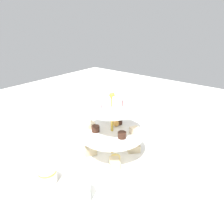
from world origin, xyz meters
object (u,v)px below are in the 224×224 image
object	(u,v)px
water_glass_tall_right	(97,115)
teacup_with_saucer	(48,177)
tiered_serving_stand	(112,137)
butter_knife_left	(169,136)
water_glass_short_left	(79,192)
butter_knife_right	(43,147)

from	to	relation	value
water_glass_tall_right	teacup_with_saucer	bearing A→B (deg)	-70.80
tiered_serving_stand	butter_knife_left	xyz separation A→B (m)	(0.12, 0.27, -0.08)
water_glass_tall_right	water_glass_short_left	world-z (taller)	water_glass_tall_right
water_glass_short_left	water_glass_tall_right	bearing A→B (deg)	125.72
tiered_serving_stand	teacup_with_saucer	distance (m)	0.26
water_glass_tall_right	teacup_with_saucer	world-z (taller)	water_glass_tall_right
tiered_serving_stand	teacup_with_saucer	size ratio (longest dim) A/B	3.31
water_glass_short_left	butter_knife_left	distance (m)	0.51
water_glass_short_left	butter_knife_right	bearing A→B (deg)	163.90
water_glass_short_left	teacup_with_saucer	bearing A→B (deg)	-174.83
tiered_serving_stand	butter_knife_right	size ratio (longest dim) A/B	1.75
teacup_with_saucer	butter_knife_right	xyz separation A→B (m)	(-0.19, 0.11, -0.02)
water_glass_tall_right	water_glass_short_left	size ratio (longest dim) A/B	1.75
water_glass_short_left	butter_knife_right	distance (m)	0.34
tiered_serving_stand	water_glass_tall_right	world-z (taller)	tiered_serving_stand
tiered_serving_stand	butter_knife_left	size ratio (longest dim) A/B	1.75
water_glass_tall_right	water_glass_short_left	xyz separation A→B (m)	(0.27, -0.37, -0.03)
water_glass_tall_right	water_glass_short_left	distance (m)	0.46
water_glass_short_left	butter_knife_left	xyz separation A→B (m)	(0.06, 0.50, -0.03)
tiered_serving_stand	water_glass_short_left	world-z (taller)	tiered_serving_stand
teacup_with_saucer	butter_knife_left	bearing A→B (deg)	69.78
water_glass_short_left	butter_knife_right	size ratio (longest dim) A/B	0.41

